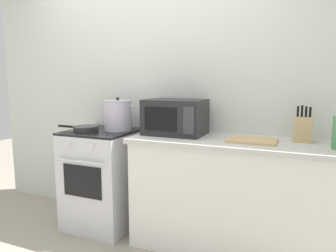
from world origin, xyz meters
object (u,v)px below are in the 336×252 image
Objects in this scene: cutting_board at (252,140)px; stove at (103,178)px; knife_block at (303,129)px; frying_pan at (85,129)px; microwave at (175,117)px; stock_pot at (118,115)px.

stove is at bearing -179.95° from cutting_board.
knife_block is at bearing 4.71° from stove.
frying_pan is (-0.10, -0.11, 0.48)m from stove.
microwave reaches higher than stove.
microwave is 1.39× the size of cutting_board.
stock_pot is at bearing 28.27° from stove.
stove is 2.68× the size of stock_pot.
stove is 1.44m from cutting_board.
knife_block is at bearing 3.52° from microwave.
cutting_board is at bearing -158.24° from knife_block.
microwave reaches higher than cutting_board.
cutting_board is at bearing 0.05° from stove.
microwave is at bearing -176.48° from knife_block.
frying_pan is 1.54× the size of knife_block.
stove is 1.81m from knife_block.
cutting_board is at bearing -6.78° from microwave.
stock_pot is 1.24× the size of knife_block.
stock_pot is at bearing -179.48° from microwave.
frying_pan is 0.85× the size of microwave.
stock_pot reaches higher than knife_block.
microwave is at bearing 6.39° from stove.
stock_pot is at bearing 38.25° from frying_pan.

